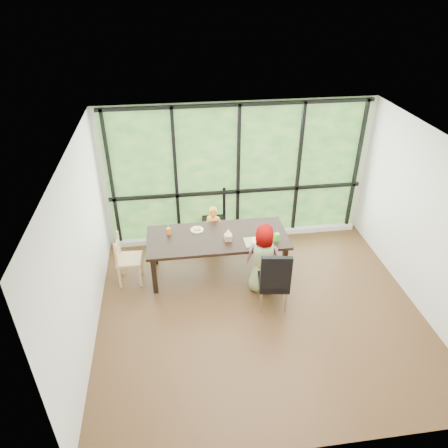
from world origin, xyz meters
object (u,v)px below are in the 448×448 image
at_px(chair_end_beech, 129,259).
at_px(child_toddler, 213,231).
at_px(green_cup, 277,237).
at_px(chair_interior_leather, 274,278).
at_px(tissue_box, 228,237).
at_px(plate_near, 259,240).
at_px(child_older, 265,259).
at_px(orange_cup, 169,231).
at_px(plate_far, 197,230).
at_px(chair_window_leather, 214,217).
at_px(dining_table, 218,254).

relative_size(chair_end_beech, child_toddler, 0.93).
bearing_deg(green_cup, chair_interior_leather, -106.21).
relative_size(chair_interior_leather, tissue_box, 8.76).
bearing_deg(plate_near, chair_end_beech, 174.90).
distance_m(child_toddler, child_older, 1.37).
height_order(green_cup, tissue_box, green_cup).
bearing_deg(tissue_box, child_older, -38.80).
height_order(orange_cup, green_cup, green_cup).
bearing_deg(plate_far, chair_window_leather, 63.66).
relative_size(chair_interior_leather, orange_cup, 9.64).
distance_m(child_older, plate_near, 0.36).
bearing_deg(plate_far, plate_near, -25.52).
bearing_deg(dining_table, tissue_box, -38.36).
bearing_deg(tissue_box, chair_interior_leather, -54.95).
bearing_deg(child_toddler, tissue_box, -56.64).
xyz_separation_m(chair_interior_leather, child_toddler, (-0.75, 1.57, -0.06)).
xyz_separation_m(child_toddler, plate_far, (-0.32, -0.35, 0.27)).
bearing_deg(green_cup, child_older, -130.04).
relative_size(chair_interior_leather, child_toddler, 1.12).
height_order(chair_interior_leather, tissue_box, chair_interior_leather).
height_order(chair_interior_leather, orange_cup, chair_interior_leather).
height_order(chair_end_beech, plate_far, chair_end_beech).
distance_m(child_toddler, orange_cup, 0.96).
height_order(chair_window_leather, plate_near, chair_window_leather).
bearing_deg(chair_interior_leather, chair_end_beech, -14.47).
distance_m(child_older, tissue_box, 0.71).
height_order(chair_end_beech, child_toddler, child_toddler).
bearing_deg(chair_window_leather, dining_table, -86.10).
relative_size(dining_table, chair_interior_leather, 2.20).
xyz_separation_m(chair_interior_leather, plate_near, (-0.08, 0.74, 0.22)).
bearing_deg(chair_window_leather, orange_cup, -129.54).
distance_m(chair_end_beech, plate_near, 2.20).
height_order(dining_table, chair_interior_leather, chair_interior_leather).
relative_size(dining_table, chair_end_beech, 2.64).
xyz_separation_m(chair_window_leather, green_cup, (0.90, -1.27, 0.28)).
xyz_separation_m(dining_table, plate_near, (0.67, -0.23, 0.38)).
xyz_separation_m(dining_table, chair_interior_leather, (0.75, -0.97, 0.17)).
xyz_separation_m(chair_end_beech, green_cup, (2.46, -0.22, 0.37)).
bearing_deg(child_toddler, orange_cup, -132.53).
relative_size(dining_table, plate_near, 9.90).
distance_m(chair_end_beech, plate_far, 1.25).
height_order(plate_near, green_cup, green_cup).
distance_m(dining_table, plate_far, 0.56).
xyz_separation_m(plate_far, orange_cup, (-0.49, -0.06, 0.05)).
height_order(dining_table, tissue_box, tissue_box).
bearing_deg(orange_cup, chair_interior_leather, -36.57).
bearing_deg(tissue_box, orange_cup, 161.70).
xyz_separation_m(plate_far, green_cup, (1.28, -0.50, 0.06)).
distance_m(chair_interior_leather, orange_cup, 1.97).
bearing_deg(orange_cup, green_cup, -14.13).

